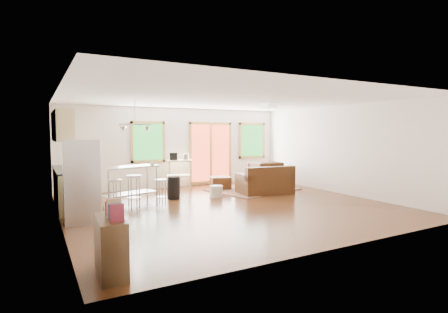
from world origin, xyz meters
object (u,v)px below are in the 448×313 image
loveseat (265,183)px  island (129,178)px  armchair (265,172)px  kitchen_cart (179,164)px  coffee_table (253,178)px  refrigerator (82,181)px  rug (253,190)px  ottoman (220,183)px

loveseat → island: 3.90m
armchair → kitchen_cart: 2.89m
coffee_table → refrigerator: (-5.18, -1.65, 0.46)m
rug → island: (-3.88, -0.20, 0.64)m
ottoman → refrigerator: size_ratio=0.36×
coffee_table → kitchen_cart: bearing=147.1°
island → loveseat: bearing=-7.6°
armchair → island: size_ratio=0.58×
coffee_table → ottoman: 1.06m
loveseat → armchair: armchair is taller
ottoman → refrigerator: refrigerator is taller
ottoman → kitchen_cart: 1.44m
armchair → coffee_table: bearing=36.5°
rug → armchair: size_ratio=2.67×
ottoman → island: island is taller
refrigerator → kitchen_cart: 4.34m
coffee_table → refrigerator: refrigerator is taller
rug → refrigerator: (-5.15, -1.62, 0.82)m
island → kitchen_cart: 2.46m
coffee_table → armchair: bearing=30.9°
loveseat → kitchen_cart: size_ratio=1.40×
kitchen_cart → rug: bearing=-34.0°
ottoman → kitchen_cart: (-1.13, 0.66, 0.60)m
loveseat → island: island is taller
armchair → island: island is taller
rug → kitchen_cart: (-1.94, 1.31, 0.78)m
refrigerator → armchair: bearing=22.1°
loveseat → coffee_table: (0.06, 0.75, 0.04)m
refrigerator → island: refrigerator is taller
island → kitchen_cart: (1.94, 1.51, 0.14)m
ottoman → kitchen_cart: kitchen_cart is taller
loveseat → armchair: size_ratio=1.76×
coffee_table → island: 3.93m
rug → ottoman: (-0.81, 0.65, 0.19)m
rug → island: size_ratio=1.54×
coffee_table → ottoman: size_ratio=2.01×
coffee_table → armchair: (0.78, 0.47, 0.10)m
ottoman → kitchen_cart: bearing=149.6°
loveseat → island: (-3.85, 0.52, 0.33)m
refrigerator → rug: bearing=19.9°
loveseat → refrigerator: 5.23m
island → coffee_table: bearing=3.4°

